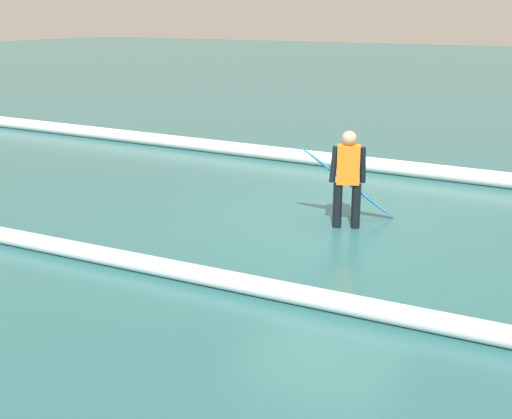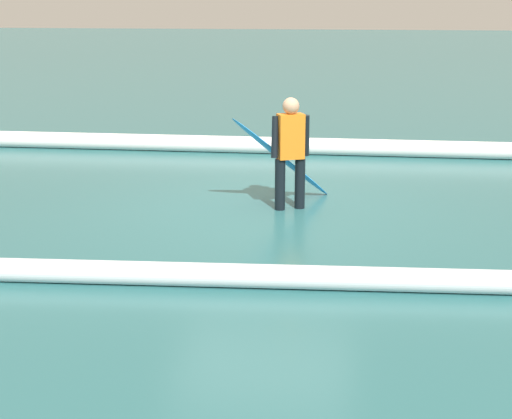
% 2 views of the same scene
% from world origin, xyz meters
% --- Properties ---
extents(ground_plane, '(121.42, 121.42, 0.00)m').
position_xyz_m(ground_plane, '(0.00, 0.00, 0.00)').
color(ground_plane, '#2B6568').
extents(surfer, '(0.48, 0.34, 1.50)m').
position_xyz_m(surfer, '(-0.35, -0.01, 0.84)').
color(surfer, black).
rests_on(surfer, ground_plane).
extents(surfboard, '(1.40, 1.25, 1.28)m').
position_xyz_m(surfboard, '(-0.21, -0.34, 0.62)').
color(surfboard, '#268CE5').
rests_on(surfboard, ground_plane).
extents(wave_crest_foreground, '(24.37, 0.48, 0.30)m').
position_xyz_m(wave_crest_foreground, '(0.91, -3.75, 0.15)').
color(wave_crest_foreground, white).
rests_on(wave_crest_foreground, ground_plane).
extents(wave_crest_midground, '(21.32, 1.56, 0.24)m').
position_xyz_m(wave_crest_midground, '(-0.62, 2.91, 0.12)').
color(wave_crest_midground, silver).
rests_on(wave_crest_midground, ground_plane).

